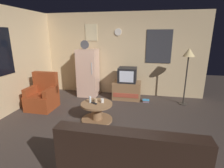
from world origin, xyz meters
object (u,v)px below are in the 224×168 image
(armchair, at_px, (43,96))
(standing_lamp, at_px, (189,57))
(fridge, at_px, (88,73))
(coffee_table, at_px, (97,112))
(crt_tv, at_px, (127,75))
(mug_ceramic_tan, at_px, (96,100))
(couch, at_px, (130,164))
(remote_control, at_px, (94,103))
(book_stack, at_px, (146,101))
(tv_stand, at_px, (127,90))
(wine_glass, at_px, (90,99))
(mug_ceramic_white, at_px, (102,101))

(armchair, bearing_deg, standing_lamp, 15.31)
(fridge, distance_m, coffee_table, 1.92)
(crt_tv, xyz_separation_m, mug_ceramic_tan, (-0.55, -1.52, -0.29))
(mug_ceramic_tan, bearing_deg, coffee_table, -56.05)
(armchair, height_order, couch, armchair)
(fridge, relative_size, remote_control, 11.80)
(book_stack, bearing_deg, mug_ceramic_tan, -130.32)
(tv_stand, distance_m, mug_ceramic_tan, 1.63)
(wine_glass, xyz_separation_m, remote_control, (0.11, -0.05, -0.06))
(fridge, distance_m, standing_lamp, 2.99)
(tv_stand, xyz_separation_m, mug_ceramic_tan, (-0.54, -1.52, 0.20))
(wine_glass, xyz_separation_m, armchair, (-1.47, 0.40, -0.16))
(mug_ceramic_tan, distance_m, remote_control, 0.10)
(wine_glass, bearing_deg, fridge, 110.05)
(crt_tv, bearing_deg, book_stack, -16.44)
(standing_lamp, relative_size, mug_ceramic_white, 17.67)
(remote_control, bearing_deg, fridge, 140.30)
(coffee_table, height_order, armchair, armchair)
(fridge, distance_m, mug_ceramic_white, 1.85)
(couch, bearing_deg, book_stack, 86.66)
(tv_stand, height_order, wine_glass, wine_glass)
(tv_stand, relative_size, crt_tv, 1.56)
(standing_lamp, bearing_deg, mug_ceramic_white, -146.06)
(mug_ceramic_white, height_order, mug_ceramic_tan, same)
(mug_ceramic_tan, relative_size, remote_control, 0.60)
(mug_ceramic_white, bearing_deg, standing_lamp, 33.94)
(remote_control, bearing_deg, standing_lamp, 61.51)
(crt_tv, bearing_deg, standing_lamp, -4.33)
(fridge, height_order, tv_stand, fridge)
(crt_tv, distance_m, couch, 3.29)
(wine_glass, xyz_separation_m, mug_ceramic_tan, (0.12, 0.04, -0.03))
(mug_ceramic_white, bearing_deg, book_stack, 53.26)
(mug_ceramic_tan, xyz_separation_m, book_stack, (1.14, 1.35, -0.44))
(mug_ceramic_white, bearing_deg, armchair, 168.96)
(couch, xyz_separation_m, book_stack, (0.18, 3.06, -0.28))
(mug_ceramic_tan, relative_size, book_stack, 0.46)
(remote_control, bearing_deg, mug_ceramic_white, 61.61)
(wine_glass, height_order, armchair, armchair)
(remote_control, bearing_deg, mug_ceramic_tan, 111.78)
(crt_tv, bearing_deg, mug_ceramic_tan, -109.98)
(book_stack, bearing_deg, armchair, -160.14)
(armchair, bearing_deg, remote_control, -15.82)
(fridge, bearing_deg, couch, -63.07)
(wine_glass, relative_size, couch, 0.09)
(armchair, bearing_deg, mug_ceramic_tan, -12.69)
(wine_glass, bearing_deg, book_stack, 47.73)
(tv_stand, distance_m, coffee_table, 1.66)
(wine_glass, bearing_deg, standing_lamp, 31.82)
(wine_glass, distance_m, book_stack, 1.93)
(fridge, relative_size, armchair, 1.84)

